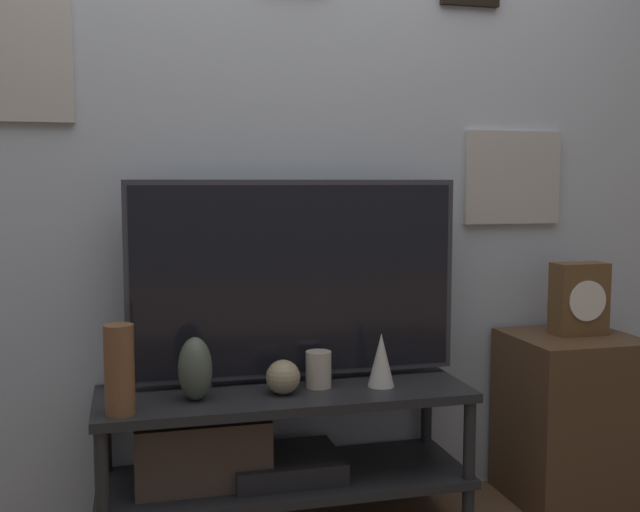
# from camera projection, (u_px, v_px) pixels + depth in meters

# --- Properties ---
(wall_back) EXTENTS (6.40, 0.08, 2.70)m
(wall_back) POSITION_uv_depth(u_px,v_px,m) (268.00, 127.00, 2.61)
(wall_back) COLOR #B2BCC6
(wall_back) RESTS_ON ground_plane
(media_console) EXTENTS (1.21, 0.42, 0.49)m
(media_console) POSITION_uv_depth(u_px,v_px,m) (257.00, 446.00, 2.44)
(media_console) COLOR #232326
(media_console) RESTS_ON ground_plane
(television) EXTENTS (1.12, 0.05, 0.68)m
(television) POSITION_uv_depth(u_px,v_px,m) (296.00, 279.00, 2.51)
(television) COLOR #333338
(television) RESTS_ON media_console
(vase_urn_stoneware) EXTENTS (0.11, 0.12, 0.20)m
(vase_urn_stoneware) POSITION_uv_depth(u_px,v_px,m) (195.00, 369.00, 2.32)
(vase_urn_stoneware) COLOR #4C5647
(vase_urn_stoneware) RESTS_ON media_console
(vase_round_glass) EXTENTS (0.11, 0.11, 0.11)m
(vase_round_glass) POSITION_uv_depth(u_px,v_px,m) (283.00, 377.00, 2.39)
(vase_round_glass) COLOR tan
(vase_round_glass) RESTS_ON media_console
(vase_slim_bronze) EXTENTS (0.09, 0.09, 0.18)m
(vase_slim_bronze) POSITION_uv_depth(u_px,v_px,m) (381.00, 360.00, 2.48)
(vase_slim_bronze) COLOR beige
(vase_slim_bronze) RESTS_ON media_console
(vase_tall_ceramic) EXTENTS (0.09, 0.09, 0.27)m
(vase_tall_ceramic) POSITION_uv_depth(u_px,v_px,m) (119.00, 370.00, 2.17)
(vase_tall_ceramic) COLOR brown
(vase_tall_ceramic) RESTS_ON media_console
(candle_jar) EXTENTS (0.09, 0.09, 0.12)m
(candle_jar) POSITION_uv_depth(u_px,v_px,m) (319.00, 369.00, 2.47)
(candle_jar) COLOR #C1B29E
(candle_jar) RESTS_ON media_console
(side_table) EXTENTS (0.43, 0.41, 0.61)m
(side_table) POSITION_uv_depth(u_px,v_px,m) (570.00, 418.00, 2.73)
(side_table) COLOR #513823
(side_table) RESTS_ON ground_plane
(mantel_clock) EXTENTS (0.19, 0.11, 0.26)m
(mantel_clock) POSITION_uv_depth(u_px,v_px,m) (579.00, 299.00, 2.71)
(mantel_clock) COLOR brown
(mantel_clock) RESTS_ON side_table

